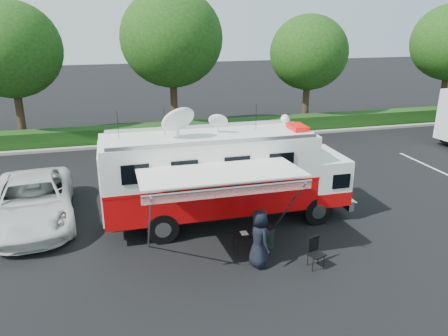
# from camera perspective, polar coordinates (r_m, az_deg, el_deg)

# --- Properties ---
(ground_plane) EXTENTS (120.00, 120.00, 0.00)m
(ground_plane) POSITION_cam_1_polar(r_m,az_deg,el_deg) (16.32, 0.44, -6.88)
(ground_plane) COLOR black
(ground_plane) RESTS_ON ground
(back_border) EXTENTS (60.00, 6.14, 8.87)m
(back_border) POSITION_cam_1_polar(r_m,az_deg,el_deg) (27.60, -4.32, 14.60)
(back_border) COLOR #9E998E
(back_border) RESTS_ON ground_plane
(stall_lines) EXTENTS (24.12, 5.50, 0.01)m
(stall_lines) POSITION_cam_1_polar(r_m,az_deg,el_deg) (18.89, -3.38, -3.16)
(stall_lines) COLOR silver
(stall_lines) RESTS_ON ground_plane
(command_truck) EXTENTS (8.84, 2.43, 4.25)m
(command_truck) POSITION_cam_1_polar(r_m,az_deg,el_deg) (15.59, 0.19, -0.89)
(command_truck) COLOR black
(command_truck) RESTS_ON ground_plane
(awning) EXTENTS (4.82, 2.50, 2.92)m
(awning) POSITION_cam_1_polar(r_m,az_deg,el_deg) (12.79, -0.36, -1.10)
(awning) COLOR white
(awning) RESTS_ON ground_plane
(white_suv) EXTENTS (3.27, 6.19, 1.66)m
(white_suv) POSITION_cam_1_polar(r_m,az_deg,el_deg) (17.68, -23.32, -6.42)
(white_suv) COLOR silver
(white_suv) RESTS_ON ground_plane
(person) EXTENTS (0.73, 0.98, 1.82)m
(person) POSITION_cam_1_polar(r_m,az_deg,el_deg) (13.65, 4.51, -12.53)
(person) COLOR black
(person) RESTS_ON ground_plane
(folding_table) EXTENTS (0.91, 0.71, 0.71)m
(folding_table) POSITION_cam_1_polar(r_m,az_deg,el_deg) (13.91, 2.89, -8.72)
(folding_table) COLOR black
(folding_table) RESTS_ON ground_plane
(folding_chair) EXTENTS (0.57, 0.61, 0.93)m
(folding_chair) POSITION_cam_1_polar(r_m,az_deg,el_deg) (13.59, 11.77, -10.40)
(folding_chair) COLOR black
(folding_chair) RESTS_ON ground_plane
(trash_bin) EXTENTS (0.50, 0.50, 0.75)m
(trash_bin) POSITION_cam_1_polar(r_m,az_deg,el_deg) (14.49, 5.63, -8.86)
(trash_bin) COLOR black
(trash_bin) RESTS_ON ground_plane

